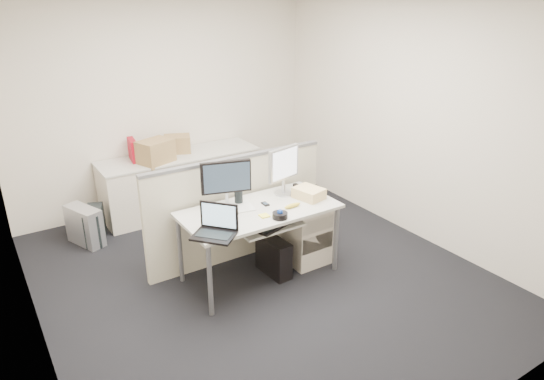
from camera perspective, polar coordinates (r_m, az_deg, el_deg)
floor at (r=4.97m, az=-1.42°, el=-9.95°), size 4.00×4.50×0.01m
wall_back at (r=6.37m, az=-12.39°, el=10.05°), size 4.00×0.02×2.70m
wall_front at (r=2.87m, az=22.75°, el=-6.40°), size 4.00×0.02×2.70m
wall_left at (r=3.82m, az=-28.11°, el=-0.24°), size 0.02×4.50×2.70m
wall_right at (r=5.66m, az=16.14°, el=8.20°), size 0.02×4.50×2.70m
desk at (r=4.64m, az=-1.50°, el=-2.95°), size 1.50×0.75×0.73m
keyboard_tray at (r=4.52m, az=-0.30°, el=-4.27°), size 0.62×0.32×0.02m
drawer_pedestal at (r=5.11m, az=3.53°, el=-4.76°), size 0.40×0.55×0.65m
cubicle_partition at (r=5.04m, az=-4.14°, el=-2.31°), size 2.00×0.06×1.10m
back_counter at (r=6.36m, az=-10.61°, el=0.84°), size 2.00×0.60×0.72m
monitor_main at (r=4.56m, az=-5.40°, el=0.59°), size 0.51×0.31×0.47m
monitor_small at (r=4.86m, az=1.37°, el=2.21°), size 0.43×0.29×0.49m
laptop at (r=4.07m, az=-6.92°, el=-3.87°), size 0.42×0.43×0.26m
trackball at (r=4.41m, az=0.95°, el=-3.01°), size 0.18×0.18×0.05m
desk_phone at (r=4.97m, az=3.90°, el=0.00°), size 0.21×0.17×0.06m
paper_stack at (r=4.65m, az=-3.54°, el=-1.97°), size 0.24×0.28×0.01m
sticky_pad at (r=4.46m, az=-0.91°, el=-3.04°), size 0.09×0.09×0.01m
travel_mug at (r=4.71m, az=-3.96°, el=-0.59°), size 0.09×0.09×0.17m
banana at (r=4.63m, az=2.42°, el=-1.84°), size 0.19×0.05×0.04m
cellphone at (r=4.70m, az=-0.79°, el=-1.66°), size 0.05×0.10×0.01m
manila_folders at (r=4.84m, az=4.35°, el=-0.37°), size 0.28×0.33×0.11m
keyboard at (r=4.51m, az=0.51°, el=-4.03°), size 0.50×0.31×0.03m
pc_tower_desk at (r=4.89m, az=0.21°, el=-7.82°), size 0.19×0.42×0.38m
pc_tower_spare_dark at (r=5.85m, az=-20.12°, el=-3.91°), size 0.31×0.45×0.39m
pc_tower_spare_silver at (r=5.82m, az=-21.18°, el=-3.94°), size 0.34×0.51×0.44m
cardboard_box_left at (r=5.97m, az=-13.53°, el=4.35°), size 0.47×0.41×0.29m
cardboard_box_right at (r=6.32m, az=-11.06°, el=5.26°), size 0.39×0.35×0.23m
red_binder at (r=6.12m, az=-16.06°, el=4.46°), size 0.11×0.31×0.28m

